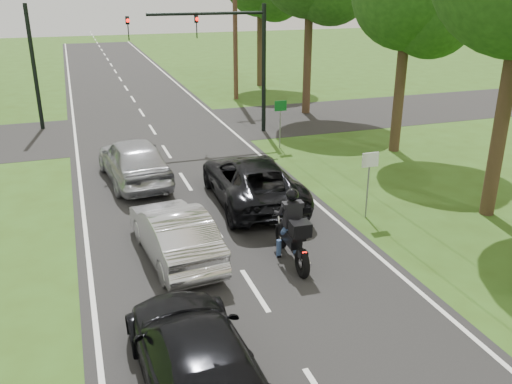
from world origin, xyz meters
The scene contains 14 objects.
ground centered at (0.00, 0.00, 0.00)m, with size 140.00×140.00×0.00m, color #304E16.
road centered at (0.00, 10.00, 0.01)m, with size 8.00×100.00×0.01m, color black.
cross_road centered at (0.00, 16.00, 0.01)m, with size 60.00×7.00×0.01m, color black.
motorcycle_rider centered at (1.38, 1.01, 0.81)m, with size 0.68×2.41×2.07m.
dark_suv centered at (1.71, 5.37, 0.78)m, with size 2.53×5.49×1.53m, color black.
silver_sedan centered at (-1.47, 2.26, 0.73)m, with size 1.52×4.35×1.43m, color silver.
silver_suv centered at (-1.76, 8.60, 0.85)m, with size 1.98×4.93×1.68m, color #A8A9B0.
dark_car_behind centered at (-2.06, -2.85, 0.72)m, with size 1.98×4.86×1.41m, color black.
traffic_signal centered at (3.34, 14.00, 4.14)m, with size 6.38×0.44×6.00m.
signal_pole_far centered at (-5.20, 18.00, 3.00)m, with size 0.20×0.20×6.00m, color black.
utility_pole_far centered at (6.20, 22.00, 5.08)m, with size 1.60×0.28×10.00m.
sign_white centered at (4.70, 2.98, 1.60)m, with size 0.55×0.07×2.12m.
sign_green centered at (4.90, 10.98, 1.60)m, with size 0.55×0.07×2.12m.
tree_row_c centered at (9.75, 8.80, 6.23)m, with size 4.80×4.65×8.76m.
Camera 1 is at (-3.59, -10.66, 6.90)m, focal length 38.00 mm.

